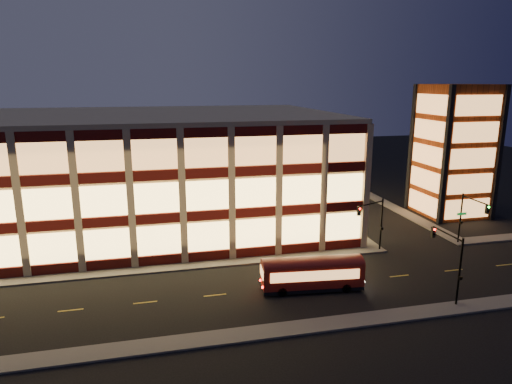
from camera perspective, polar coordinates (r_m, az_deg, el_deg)
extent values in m
plane|color=black|center=(46.58, -11.16, -9.84)|extent=(200.00, 200.00, 0.00)
cube|color=#514F4C|center=(47.51, -14.87, -9.47)|extent=(54.00, 2.00, 0.15)
cube|color=#514F4C|center=(66.93, 8.31, -2.34)|extent=(2.00, 30.00, 0.15)
cube|color=#514F4C|center=(62.62, 28.58, -5.04)|extent=(14.00, 2.00, 0.15)
cube|color=#514F4C|center=(71.59, 16.54, -1.71)|extent=(2.00, 30.00, 0.15)
cube|color=#514F4C|center=(34.98, -10.28, -18.13)|extent=(100.00, 2.00, 0.15)
cube|color=tan|center=(60.90, -14.92, 2.45)|extent=(50.00, 30.00, 14.00)
cube|color=tan|center=(59.97, -15.34, 9.26)|extent=(50.40, 30.40, 0.50)
cube|color=#470C0A|center=(48.11, -14.89, -8.43)|extent=(50.10, 0.25, 1.00)
cube|color=#FFCD6B|center=(47.40, -15.05, -6.07)|extent=(49.00, 0.20, 3.00)
cube|color=#470C0A|center=(66.46, 7.61, -1.91)|extent=(0.25, 30.10, 1.00)
cube|color=#FFCD6B|center=(65.93, 7.66, -0.15)|extent=(0.20, 29.00, 3.00)
cube|color=#470C0A|center=(46.67, -15.22, -3.41)|extent=(50.10, 0.25, 1.00)
cube|color=#FFCD6B|center=(46.13, -15.38, -0.91)|extent=(49.00, 0.20, 3.00)
cube|color=#470C0A|center=(65.42, 7.74, 1.80)|extent=(0.25, 30.10, 1.00)
cube|color=#FFCD6B|center=(65.02, 7.78, 3.61)|extent=(0.20, 29.00, 3.00)
cube|color=#470C0A|center=(45.61, -15.56, 1.88)|extent=(50.10, 0.25, 1.00)
cube|color=#FFCD6B|center=(45.26, -15.73, 4.49)|extent=(49.00, 0.20, 3.00)
cube|color=#470C0A|center=(64.67, 7.86, 5.62)|extent=(0.25, 30.10, 1.00)
cube|color=#FFCD6B|center=(64.41, 7.90, 7.47)|extent=(0.20, 29.00, 3.00)
cube|color=#8C3814|center=(68.98, 23.44, 4.74)|extent=(8.00, 8.00, 18.00)
cube|color=black|center=(63.45, 22.64, 4.13)|extent=(0.60, 0.60, 18.00)
cube|color=black|center=(68.41, 28.12, 4.19)|extent=(0.60, 0.60, 18.00)
cube|color=black|center=(70.02, 18.87, 5.25)|extent=(0.60, 0.60, 18.00)
cube|color=black|center=(74.54, 24.13, 5.27)|extent=(0.60, 0.60, 18.00)
cube|color=#FFA859|center=(67.20, 24.90, -1.90)|extent=(6.60, 0.16, 2.60)
cube|color=#FFA859|center=(68.04, 20.10, -1.27)|extent=(0.16, 6.60, 2.60)
cube|color=#FFA859|center=(66.44, 25.19, 0.92)|extent=(6.60, 0.16, 2.60)
cube|color=#FFA859|center=(67.29, 20.34, 1.53)|extent=(0.16, 6.60, 2.60)
cube|color=#FFA859|center=(65.85, 25.49, 3.81)|extent=(6.60, 0.16, 2.60)
cube|color=#FFA859|center=(66.71, 20.58, 4.38)|extent=(0.16, 6.60, 2.60)
cube|color=#FFA859|center=(65.43, 25.80, 6.74)|extent=(6.60, 0.16, 2.60)
cube|color=#FFA859|center=(66.29, 20.82, 7.28)|extent=(0.16, 6.60, 2.60)
cube|color=#FFA859|center=(65.19, 26.11, 9.70)|extent=(6.60, 0.16, 2.60)
cube|color=#FFA859|center=(66.05, 21.08, 10.20)|extent=(0.16, 6.60, 2.60)
cylinder|color=black|center=(52.25, 15.38, -3.95)|extent=(0.18, 0.18, 6.00)
cylinder|color=black|center=(50.07, 14.21, -1.42)|extent=(3.56, 1.63, 0.14)
cube|color=black|center=(48.79, 12.75, -2.34)|extent=(0.32, 0.32, 0.95)
sphere|color=#FF0C05|center=(48.55, 12.86, -2.06)|extent=(0.20, 0.20, 0.20)
cube|color=black|center=(52.20, 15.45, -4.43)|extent=(0.25, 0.18, 0.28)
cylinder|color=black|center=(57.59, 24.19, -3.04)|extent=(0.18, 0.18, 6.00)
cylinder|color=black|center=(55.41, 25.69, -0.93)|extent=(0.14, 4.00, 0.14)
cube|color=black|center=(54.05, 26.94, -1.95)|extent=(0.32, 0.32, 0.95)
sphere|color=#0CFF26|center=(53.85, 27.09, -1.70)|extent=(0.20, 0.20, 0.20)
cube|color=black|center=(57.55, 24.27, -3.48)|extent=(0.25, 0.18, 0.28)
cube|color=#0C7226|center=(57.32, 24.33, -2.51)|extent=(1.20, 0.06, 0.28)
cylinder|color=black|center=(41.80, 24.09, -9.17)|extent=(0.18, 0.18, 6.00)
cylinder|color=black|center=(42.39, 22.83, -4.84)|extent=(0.14, 4.00, 0.14)
cube|color=black|center=(44.08, 21.27, -4.69)|extent=(0.32, 0.32, 0.95)
sphere|color=#FF0C05|center=(43.85, 21.43, -4.39)|extent=(0.20, 0.20, 0.20)
cube|color=black|center=(41.81, 24.20, -9.77)|extent=(0.25, 0.18, 0.28)
cube|color=maroon|center=(41.98, 7.02, -10.07)|extent=(9.29, 3.19, 2.09)
cube|color=black|center=(42.49, 6.97, -11.59)|extent=(9.29, 3.19, 0.32)
cylinder|color=black|center=(40.98, 3.28, -12.36)|extent=(0.84, 0.35, 0.82)
cylinder|color=black|center=(42.76, 2.78, -11.19)|extent=(0.84, 0.35, 0.82)
cylinder|color=black|center=(42.36, 11.22, -11.71)|extent=(0.84, 0.35, 0.82)
cylinder|color=black|center=(44.08, 10.39, -10.62)|extent=(0.84, 0.35, 0.82)
cube|color=#FFA859|center=(40.84, 7.44, -10.37)|extent=(7.97, 0.87, 0.91)
cube|color=#FFA859|center=(42.91, 6.65, -9.12)|extent=(7.97, 0.87, 0.91)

